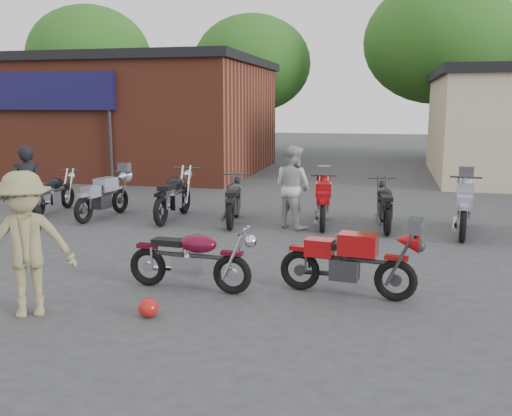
% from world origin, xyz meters
% --- Properties ---
extents(ground, '(90.00, 90.00, 0.00)m').
position_xyz_m(ground, '(0.00, 0.00, 0.00)').
color(ground, '#353538').
extents(brick_building, '(12.00, 8.00, 4.00)m').
position_xyz_m(brick_building, '(-9.00, 14.00, 2.00)').
color(brick_building, brown).
rests_on(brick_building, ground).
extents(tree_0, '(6.56, 6.56, 8.20)m').
position_xyz_m(tree_0, '(-14.00, 22.00, 4.10)').
color(tree_0, '#255115').
rests_on(tree_0, ground).
extents(tree_1, '(5.92, 5.92, 7.40)m').
position_xyz_m(tree_1, '(-5.00, 22.00, 3.70)').
color(tree_1, '#255115').
rests_on(tree_1, ground).
extents(tree_2, '(7.04, 7.04, 8.80)m').
position_xyz_m(tree_2, '(4.00, 22.00, 4.40)').
color(tree_2, '#255115').
rests_on(tree_2, ground).
extents(vintage_motorcycle, '(1.81, 0.70, 1.03)m').
position_xyz_m(vintage_motorcycle, '(-0.71, 0.59, 0.51)').
color(vintage_motorcycle, '#580B20').
rests_on(vintage_motorcycle, ground).
extents(sportbike, '(1.88, 0.84, 1.06)m').
position_xyz_m(sportbike, '(1.47, 0.85, 0.53)').
color(sportbike, '#B40F10').
rests_on(sportbike, ground).
extents(helmet, '(0.30, 0.30, 0.23)m').
position_xyz_m(helmet, '(-0.88, -0.51, 0.12)').
color(helmet, '#B31613').
rests_on(helmet, ground).
extents(person_dark, '(0.77, 0.71, 1.76)m').
position_xyz_m(person_dark, '(-5.35, 3.57, 0.88)').
color(person_dark, black).
rests_on(person_dark, ground).
extents(person_light, '(1.07, 1.01, 1.75)m').
position_xyz_m(person_light, '(-0.02, 5.02, 0.87)').
color(person_light, '#B0B0AC').
rests_on(person_light, ground).
extents(person_tan, '(1.34, 1.15, 1.80)m').
position_xyz_m(person_tan, '(-2.34, -0.78, 0.90)').
color(person_tan, '#8C8156').
rests_on(person_tan, ground).
extents(row_bike_0, '(0.64, 1.83, 1.05)m').
position_xyz_m(row_bike_0, '(-5.91, 5.37, 0.53)').
color(row_bike_0, black).
rests_on(row_bike_0, ground).
extents(row_bike_1, '(0.89, 1.96, 1.10)m').
position_xyz_m(row_bike_1, '(-4.43, 5.06, 0.55)').
color(row_bike_1, '#9B9BA9').
rests_on(row_bike_1, ground).
extents(row_bike_2, '(0.73, 2.11, 1.21)m').
position_xyz_m(row_bike_2, '(-2.79, 5.26, 0.61)').
color(row_bike_2, black).
rests_on(row_bike_2, ground).
extents(row_bike_3, '(0.95, 1.99, 1.11)m').
position_xyz_m(row_bike_3, '(-1.35, 5.14, 0.55)').
color(row_bike_3, black).
rests_on(row_bike_3, ground).
extents(row_bike_4, '(0.83, 1.96, 1.11)m').
position_xyz_m(row_bike_4, '(0.59, 5.37, 0.55)').
color(row_bike_4, '#A30D11').
rests_on(row_bike_4, ground).
extents(row_bike_5, '(0.80, 1.92, 1.09)m').
position_xyz_m(row_bike_5, '(1.88, 5.37, 0.54)').
color(row_bike_5, black).
rests_on(row_bike_5, ground).
extents(row_bike_6, '(0.92, 2.10, 1.18)m').
position_xyz_m(row_bike_6, '(3.44, 5.18, 0.59)').
color(row_bike_6, '#9C9CAA').
rests_on(row_bike_6, ground).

